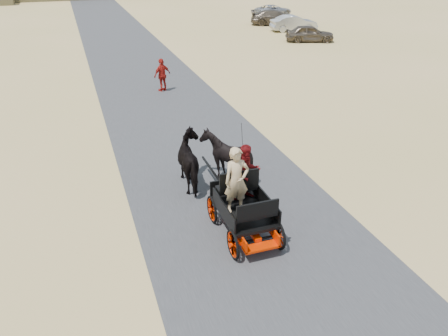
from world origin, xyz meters
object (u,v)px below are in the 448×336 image
object	(u,v)px
pedestrian	(162,75)
car_a	(310,33)
horse_left	(193,161)
car_b	(294,23)
car_d	(273,10)
car_c	(275,17)
carriage	(244,222)
horse_right	(226,156)

from	to	relation	value
pedestrian	car_a	xyz separation A→B (m)	(13.93, 9.25, -0.22)
horse_left	car_b	size ratio (longest dim) A/B	0.48
car_d	car_c	bearing A→B (deg)	147.36
pedestrian	car_c	bearing A→B (deg)	-155.17
carriage	car_c	size ratio (longest dim) A/B	0.51
horse_right	car_b	world-z (taller)	horse_right
horse_right	pedestrian	bearing A→B (deg)	-90.68
horse_right	car_a	bearing A→B (deg)	-125.53
horse_right	car_c	size ratio (longest dim) A/B	0.36
car_a	car_b	xyz separation A→B (m)	(1.04, 4.81, 0.04)
horse_left	car_d	size ratio (longest dim) A/B	0.48
car_b	car_c	distance (m)	3.62
carriage	horse_right	distance (m)	3.09
horse_left	horse_right	size ratio (longest dim) A/B	1.18
car_b	car_d	world-z (taller)	car_b
pedestrian	car_b	xyz separation A→B (m)	(14.97, 14.06, -0.18)
horse_left	car_a	xyz separation A→B (m)	(15.15, 19.68, -0.20)
car_c	car_d	size ratio (longest dim) A/B	1.14
pedestrian	car_c	distance (m)	23.09
car_c	car_d	xyz separation A→B (m)	(2.41, 5.67, -0.11)
horse_right	car_a	xyz separation A→B (m)	(14.05, 19.68, -0.20)
horse_right	horse_left	bearing A→B (deg)	0.00
car_a	pedestrian	bearing A→B (deg)	142.96
horse_left	horse_right	bearing A→B (deg)	-180.00
car_b	carriage	bearing A→B (deg)	156.72
horse_right	car_b	size ratio (longest dim) A/B	0.41
pedestrian	car_c	size ratio (longest dim) A/B	0.36
car_c	car_d	distance (m)	6.16
carriage	car_a	distance (m)	26.98
pedestrian	car_d	world-z (taller)	pedestrian
pedestrian	car_d	size ratio (longest dim) A/B	0.41
horse_right	pedestrian	distance (m)	10.44
horse_left	car_a	size ratio (longest dim) A/B	0.53
horse_left	car_b	xyz separation A→B (m)	(16.20, 24.49, -0.17)
car_a	car_c	bearing A→B (deg)	13.05
carriage	car_c	xyz separation A→B (m)	(15.54, 31.11, 0.33)
carriage	horse_right	bearing A→B (deg)	79.61
pedestrian	car_c	world-z (taller)	pedestrian
car_d	car_b	bearing A→B (deg)	156.50
horse_right	car_a	world-z (taller)	horse_right
carriage	horse_left	world-z (taller)	horse_left
pedestrian	car_d	distance (m)	29.04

